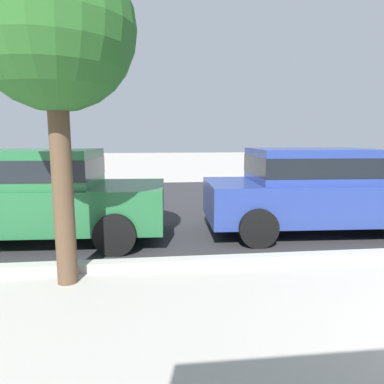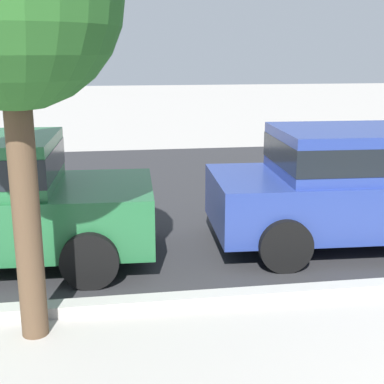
{
  "view_description": "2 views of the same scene",
  "coord_description": "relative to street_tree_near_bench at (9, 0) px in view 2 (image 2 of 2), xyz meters",
  "views": [
    {
      "loc": [
        -3.88,
        -1.61,
        1.75
      ],
      "look_at": [
        -3.19,
        4.42,
        0.8
      ],
      "focal_mm": 32.3,
      "sensor_mm": 36.0,
      "label": 1
    },
    {
      "loc": [
        -4.19,
        -2.1,
        2.52
      ],
      "look_at": [
        -3.19,
        4.42,
        0.8
      ],
      "focal_mm": 50.53,
      "sensor_mm": 36.0,
      "label": 2
    }
  ],
  "objects": [
    {
      "name": "street_surface",
      "position": [
        4.93,
        4.94,
        -2.91
      ],
      "size": [
        60.0,
        9.0,
        0.01
      ],
      "primitive_type": "cube",
      "color": "#2D2D30",
      "rests_on": "ground"
    },
    {
      "name": "street_tree_near_bench",
      "position": [
        0.0,
        0.0,
        0.0
      ],
      "size": [
        1.82,
        1.82,
        3.86
      ],
      "color": "brown",
      "rests_on": "ground"
    },
    {
      "name": "parked_car_blue",
      "position": [
        4.04,
        1.87,
        -2.07
      ],
      "size": [
        4.17,
        2.06,
        1.56
      ],
      "color": "navy",
      "rests_on": "ground"
    }
  ]
}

